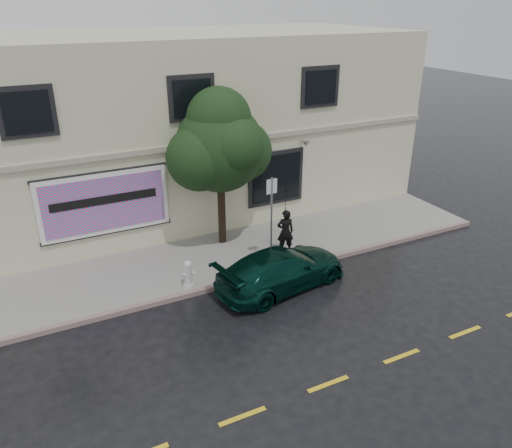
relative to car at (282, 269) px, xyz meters
name	(u,v)px	position (x,y,z in m)	size (l,w,h in m)	color
ground	(260,308)	(-1.13, -0.74, -0.63)	(90.00, 90.00, 0.00)	black
sidewalk	(217,258)	(-1.13, 2.51, -0.55)	(20.00, 3.50, 0.15)	gray
curb	(238,282)	(-1.13, 0.76, -0.55)	(20.00, 0.18, 0.16)	slate
road_marking	(328,384)	(-1.13, -4.24, -0.62)	(19.00, 0.12, 0.01)	gold
building	(160,124)	(-1.12, 8.25, 2.87)	(20.00, 8.12, 7.00)	beige
billboard	(105,204)	(-4.33, 4.18, 1.43)	(4.30, 0.16, 2.20)	white
car	(282,269)	(0.00, 0.00, 0.00)	(1.90, 4.30, 1.25)	black
pedestrian	(285,232)	(1.08, 1.70, 0.32)	(0.58, 0.38, 1.59)	black
umbrella	(286,199)	(1.08, 1.70, 1.50)	(1.06, 1.06, 0.78)	black
street_tree	(220,148)	(-0.50, 3.46, 3.00)	(3.00, 3.00, 4.99)	black
fire_hydrant	(188,274)	(-2.63, 1.09, -0.06)	(0.35, 0.33, 0.86)	beige
sign_pole	(271,214)	(0.32, 1.29, 1.28)	(0.37, 0.06, 2.97)	#94989D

